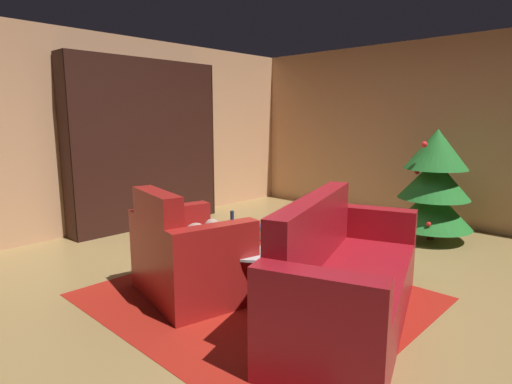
{
  "coord_description": "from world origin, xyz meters",
  "views": [
    {
      "loc": [
        2.43,
        -2.87,
        1.47
      ],
      "look_at": [
        -0.12,
        -0.18,
        0.81
      ],
      "focal_mm": 29.53,
      "sensor_mm": 36.0,
      "label": 1
    }
  ],
  "objects_px": {
    "bookshelf_unit": "(154,144)",
    "couch_red": "(344,281)",
    "coffee_table": "(255,249)",
    "armchair_red": "(188,258)",
    "book_stack_on_table": "(253,234)",
    "decorated_tree": "(434,183)",
    "bottle_on_table": "(232,234)"
  },
  "relations": [
    {
      "from": "bookshelf_unit",
      "to": "coffee_table",
      "type": "relative_size",
      "value": 2.93
    },
    {
      "from": "armchair_red",
      "to": "book_stack_on_table",
      "type": "relative_size",
      "value": 4.97
    },
    {
      "from": "couch_red",
      "to": "decorated_tree",
      "type": "xyz_separation_m",
      "value": [
        -0.36,
        2.54,
        0.38
      ]
    },
    {
      "from": "bookshelf_unit",
      "to": "couch_red",
      "type": "xyz_separation_m",
      "value": [
        3.47,
        -0.71,
        -0.8
      ]
    },
    {
      "from": "coffee_table",
      "to": "bottle_on_table",
      "type": "height_order",
      "value": "bottle_on_table"
    },
    {
      "from": "couch_red",
      "to": "decorated_tree",
      "type": "height_order",
      "value": "decorated_tree"
    },
    {
      "from": "armchair_red",
      "to": "decorated_tree",
      "type": "relative_size",
      "value": 0.81
    },
    {
      "from": "couch_red",
      "to": "coffee_table",
      "type": "height_order",
      "value": "couch_red"
    },
    {
      "from": "bookshelf_unit",
      "to": "armchair_red",
      "type": "distance_m",
      "value": 2.7
    },
    {
      "from": "bookshelf_unit",
      "to": "coffee_table",
      "type": "height_order",
      "value": "bookshelf_unit"
    },
    {
      "from": "book_stack_on_table",
      "to": "decorated_tree",
      "type": "xyz_separation_m",
      "value": [
        0.54,
        2.56,
        0.2
      ]
    },
    {
      "from": "armchair_red",
      "to": "book_stack_on_table",
      "type": "xyz_separation_m",
      "value": [
        0.29,
        0.48,
        0.17
      ]
    },
    {
      "from": "decorated_tree",
      "to": "armchair_red",
      "type": "bearing_deg",
      "value": -105.27
    },
    {
      "from": "bottle_on_table",
      "to": "coffee_table",
      "type": "bearing_deg",
      "value": 71.63
    },
    {
      "from": "armchair_red",
      "to": "decorated_tree",
      "type": "xyz_separation_m",
      "value": [
        0.83,
        3.03,
        0.37
      ]
    },
    {
      "from": "bookshelf_unit",
      "to": "armchair_red",
      "type": "xyz_separation_m",
      "value": [
        2.28,
        -1.2,
        -0.79
      ]
    },
    {
      "from": "coffee_table",
      "to": "bottle_on_table",
      "type": "distance_m",
      "value": 0.26
    },
    {
      "from": "bookshelf_unit",
      "to": "book_stack_on_table",
      "type": "height_order",
      "value": "bookshelf_unit"
    },
    {
      "from": "armchair_red",
      "to": "book_stack_on_table",
      "type": "bearing_deg",
      "value": 58.79
    },
    {
      "from": "coffee_table",
      "to": "decorated_tree",
      "type": "bearing_deg",
      "value": 79.46
    },
    {
      "from": "couch_red",
      "to": "book_stack_on_table",
      "type": "bearing_deg",
      "value": -178.96
    },
    {
      "from": "book_stack_on_table",
      "to": "couch_red",
      "type": "bearing_deg",
      "value": 1.04
    },
    {
      "from": "coffee_table",
      "to": "bookshelf_unit",
      "type": "bearing_deg",
      "value": 163.88
    },
    {
      "from": "armchair_red",
      "to": "book_stack_on_table",
      "type": "height_order",
      "value": "armchair_red"
    },
    {
      "from": "coffee_table",
      "to": "decorated_tree",
      "type": "distance_m",
      "value": 2.66
    },
    {
      "from": "couch_red",
      "to": "coffee_table",
      "type": "bearing_deg",
      "value": -176.4
    },
    {
      "from": "bookshelf_unit",
      "to": "couch_red",
      "type": "relative_size",
      "value": 1.09
    },
    {
      "from": "bookshelf_unit",
      "to": "coffee_table",
      "type": "distance_m",
      "value": 2.83
    },
    {
      "from": "bookshelf_unit",
      "to": "book_stack_on_table",
      "type": "bearing_deg",
      "value": -15.7
    },
    {
      "from": "armchair_red",
      "to": "bottle_on_table",
      "type": "height_order",
      "value": "armchair_red"
    },
    {
      "from": "couch_red",
      "to": "bottle_on_table",
      "type": "distance_m",
      "value": 0.96
    },
    {
      "from": "coffee_table",
      "to": "armchair_red",
      "type": "bearing_deg",
      "value": -128.15
    }
  ]
}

